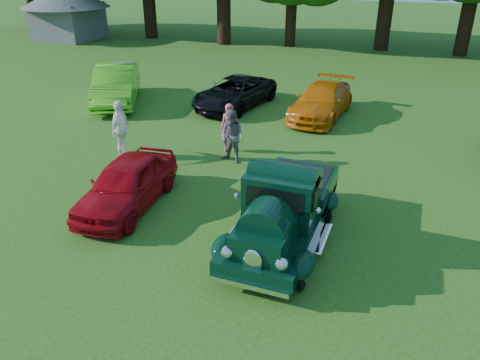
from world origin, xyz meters
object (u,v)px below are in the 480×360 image
(back_car_orange, at_px, (322,101))
(spectator_grey, at_px, (232,137))
(back_car_lime, at_px, (116,85))
(hero_pickup, at_px, (284,210))
(red_convertible, at_px, (127,184))
(gazebo, at_px, (66,6))
(spectator_pink, at_px, (230,128))
(spectator_white, at_px, (121,129))
(back_car_black, at_px, (235,93))

(back_car_orange, height_order, spectator_grey, spectator_grey)
(back_car_lime, xyz_separation_m, back_car_orange, (8.84, 1.27, -0.16))
(hero_pickup, height_order, back_car_lime, hero_pickup)
(red_convertible, height_order, gazebo, gazebo)
(back_car_lime, bearing_deg, red_convertible, -82.42)
(hero_pickup, xyz_separation_m, spectator_pink, (-3.14, 4.50, 0.03))
(hero_pickup, bearing_deg, spectator_grey, 126.42)
(hero_pickup, height_order, back_car_orange, hero_pickup)
(spectator_white, bearing_deg, spectator_grey, -86.09)
(red_convertible, xyz_separation_m, back_car_lime, (-5.65, 7.85, 0.16))
(spectator_white, bearing_deg, spectator_pink, -72.40)
(spectator_pink, xyz_separation_m, spectator_grey, (0.38, -0.76, 0.03))
(red_convertible, distance_m, gazebo, 27.67)
(spectator_grey, bearing_deg, red_convertible, -96.91)
(hero_pickup, distance_m, back_car_orange, 9.28)
(back_car_black, height_order, spectator_grey, spectator_grey)
(back_car_black, xyz_separation_m, gazebo, (-17.86, 11.45, 1.78))
(back_car_black, xyz_separation_m, spectator_grey, (2.06, -5.47, 0.23))
(hero_pickup, height_order, spectator_grey, hero_pickup)
(spectator_pink, bearing_deg, back_car_lime, 135.70)
(spectator_pink, distance_m, gazebo, 25.41)
(spectator_pink, bearing_deg, back_car_black, 92.31)
(hero_pickup, relative_size, back_car_black, 1.03)
(back_car_orange, bearing_deg, spectator_grey, -103.16)
(spectator_grey, xyz_separation_m, gazebo, (-19.92, 16.92, 1.55))
(hero_pickup, xyz_separation_m, back_car_black, (-4.82, 9.21, -0.16))
(red_convertible, bearing_deg, spectator_white, 120.86)
(spectator_white, xyz_separation_m, gazebo, (-16.45, 17.83, 1.45))
(red_convertible, relative_size, back_car_black, 0.84)
(spectator_grey, bearing_deg, spectator_pink, 132.21)
(gazebo, bearing_deg, spectator_grey, -40.35)
(hero_pickup, bearing_deg, back_car_orange, 96.59)
(back_car_lime, xyz_separation_m, spectator_white, (3.67, -5.12, 0.14))
(red_convertible, relative_size, spectator_white, 2.00)
(back_car_black, relative_size, spectator_grey, 2.64)
(back_car_orange, xyz_separation_m, spectator_pink, (-2.08, -4.72, 0.18))
(hero_pickup, relative_size, red_convertible, 1.22)
(back_car_black, distance_m, gazebo, 21.29)
(gazebo, bearing_deg, back_car_lime, -44.86)
(red_convertible, height_order, spectator_grey, spectator_grey)
(back_car_lime, distance_m, back_car_black, 5.24)
(spectator_pink, bearing_deg, spectator_white, -168.88)
(back_car_lime, bearing_deg, spectator_pink, -55.21)
(red_convertible, bearing_deg, spectator_pink, 70.78)
(back_car_black, relative_size, gazebo, 0.70)
(hero_pickup, xyz_separation_m, back_car_orange, (-1.07, 9.22, -0.14))
(back_car_black, bearing_deg, red_convertible, -76.48)
(spectator_pink, bearing_deg, red_convertible, -121.44)
(red_convertible, xyz_separation_m, spectator_pink, (1.11, 4.40, 0.17))
(back_car_orange, bearing_deg, back_car_lime, -167.79)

